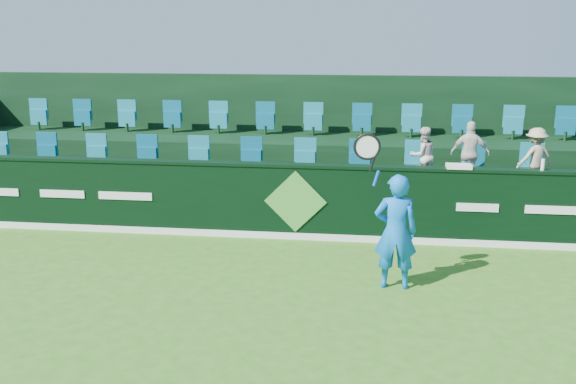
# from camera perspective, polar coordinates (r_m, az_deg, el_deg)

# --- Properties ---
(ground) EXTENTS (60.00, 60.00, 0.00)m
(ground) POSITION_cam_1_polar(r_m,az_deg,el_deg) (7.86, -2.64, -13.27)
(ground) COLOR #306F1A
(ground) RESTS_ON ground
(sponsor_hoarding) EXTENTS (16.00, 0.25, 1.35)m
(sponsor_hoarding) POSITION_cam_1_polar(r_m,az_deg,el_deg) (11.32, 0.74, -0.83)
(sponsor_hoarding) COLOR black
(sponsor_hoarding) RESTS_ON ground
(stand_tier_front) EXTENTS (16.00, 2.00, 0.80)m
(stand_tier_front) POSITION_cam_1_polar(r_m,az_deg,el_deg) (12.45, 1.29, -0.73)
(stand_tier_front) COLOR black
(stand_tier_front) RESTS_ON ground
(stand_tier_back) EXTENTS (16.00, 1.80, 1.30)m
(stand_tier_back) POSITION_cam_1_polar(r_m,az_deg,el_deg) (14.23, 2.08, 2.22)
(stand_tier_back) COLOR black
(stand_tier_back) RESTS_ON ground
(stand_rear) EXTENTS (16.00, 4.10, 2.60)m
(stand_rear) POSITION_cam_1_polar(r_m,az_deg,el_deg) (14.56, 2.26, 4.77)
(stand_rear) COLOR black
(stand_rear) RESTS_ON ground
(seat_row_front) EXTENTS (13.50, 0.50, 0.60)m
(seat_row_front) POSITION_cam_1_polar(r_m,az_deg,el_deg) (12.68, 1.49, 2.79)
(seat_row_front) COLOR teal
(seat_row_front) RESTS_ON stand_tier_front
(seat_row_back) EXTENTS (13.50, 0.50, 0.60)m
(seat_row_back) POSITION_cam_1_polar(r_m,az_deg,el_deg) (14.36, 2.22, 6.18)
(seat_row_back) COLOR teal
(seat_row_back) RESTS_ON stand_tier_back
(tennis_player) EXTENTS (0.98, 0.42, 2.30)m
(tennis_player) POSITION_cam_1_polar(r_m,az_deg,el_deg) (9.23, 9.50, -3.40)
(tennis_player) COLOR blue
(tennis_player) RESTS_ON ground
(spectator_left) EXTENTS (0.63, 0.57, 1.07)m
(spectator_left) POSITION_cam_1_polar(r_m,az_deg,el_deg) (12.24, 11.90, 3.20)
(spectator_left) COLOR silver
(spectator_left) RESTS_ON stand_tier_front
(spectator_middle) EXTENTS (0.73, 0.39, 1.19)m
(spectator_middle) POSITION_cam_1_polar(r_m,az_deg,el_deg) (12.33, 15.88, 3.32)
(spectator_middle) COLOR silver
(spectator_middle) RESTS_ON stand_tier_front
(spectator_right) EXTENTS (0.81, 0.64, 1.09)m
(spectator_right) POSITION_cam_1_polar(r_m,az_deg,el_deg) (12.58, 21.12, 2.88)
(spectator_right) COLOR tan
(spectator_right) RESTS_ON stand_tier_front
(towel) EXTENTS (0.41, 0.27, 0.06)m
(towel) POSITION_cam_1_polar(r_m,az_deg,el_deg) (11.20, 14.95, 2.22)
(towel) COLOR white
(towel) RESTS_ON sponsor_hoarding
(drinks_bottle) EXTENTS (0.06, 0.06, 0.19)m
(drinks_bottle) POSITION_cam_1_polar(r_m,az_deg,el_deg) (11.45, 21.71, 2.28)
(drinks_bottle) COLOR white
(drinks_bottle) RESTS_ON sponsor_hoarding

